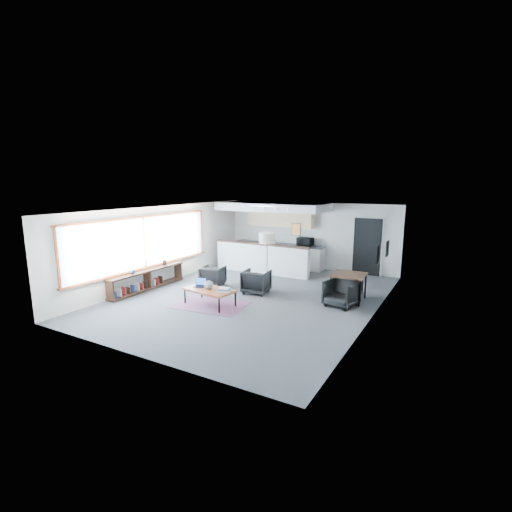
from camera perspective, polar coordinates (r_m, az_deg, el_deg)
The scene contains 21 objects.
room at distance 10.86m, azimuth -0.49°, elevation 0.31°, with size 7.02×9.02×2.62m.
window at distance 12.26m, azimuth -16.84°, elevation 1.82°, with size 0.10×5.95×1.66m.
console at distance 12.27m, azimuth -16.51°, elevation -3.55°, with size 0.35×3.00×0.80m.
kitchenette at distance 14.63m, azimuth 2.70°, elevation 3.42°, with size 4.20×1.96×2.60m.
doorway at distance 14.17m, azimuth 16.76°, elevation 1.47°, with size 1.10×0.12×2.15m.
track_light at distance 12.90m, azimuth 2.14°, elevation 7.52°, with size 1.60×0.07×0.15m.
wall_art_lower at distance 9.98m, azimuth 18.24°, elevation 0.24°, with size 0.03×0.38×0.48m.
wall_art_upper at distance 11.25m, azimuth 19.55°, elevation 1.08°, with size 0.03×0.34×0.44m.
kilim_rug at distance 10.50m, azimuth -7.08°, elevation -7.46°, with size 2.11×1.58×0.01m.
coffee_table at distance 10.38m, azimuth -7.14°, elevation -5.25°, with size 1.51×0.95×0.46m.
laptop at distance 10.67m, azimuth -8.58°, elevation -4.26°, with size 0.38×0.34×0.23m.
ceramic_pot at distance 10.31m, azimuth -7.28°, elevation -4.45°, with size 0.25×0.25×0.25m.
book_stack at distance 10.09m, azimuth -4.90°, elevation -5.19°, with size 0.38×0.33×0.10m.
coaster at distance 10.09m, azimuth -7.27°, elevation -5.49°, with size 0.12×0.12×0.01m.
armchair_left at distance 12.32m, azimuth -6.64°, elevation -2.93°, with size 0.70×0.66×0.72m, color black.
armchair_right at distance 11.43m, azimuth 0.04°, elevation -3.79°, with size 0.76×0.72×0.79m, color black.
floor_lamp at distance 11.87m, azimuth 1.74°, elevation 2.49°, with size 0.56×0.56×1.79m.
dining_table at distance 10.96m, azimuth 14.05°, elevation -3.05°, with size 0.97×0.97×0.79m.
dining_chair_near at distance 10.50m, azimuth 12.98°, elevation -5.73°, with size 0.67×0.63×0.69m, color black.
dining_chair_far at distance 11.41m, azimuth 13.94°, elevation -4.56°, with size 0.62×0.58×0.64m, color black.
microwave at distance 14.59m, azimuth 7.56°, elevation 2.34°, with size 0.59×0.33×0.40m, color black.
Camera 1 is at (5.33, -9.24, 3.34)m, focal length 26.00 mm.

